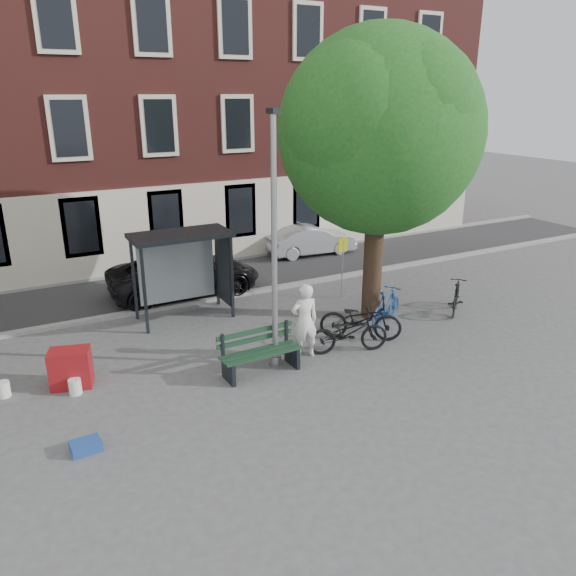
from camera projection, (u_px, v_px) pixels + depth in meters
The scene contains 21 objects.
ground at pixel (275, 364), 14.02m from camera, with size 90.00×90.00×0.00m, color #4C4C4F.
road at pixel (186, 284), 19.85m from camera, with size 40.00×4.00×0.01m, color #28282B.
curb_near at pixel (205, 300), 18.17m from camera, with size 40.00×0.25×0.12m, color gray.
curb_far at pixel (169, 268), 21.49m from camera, with size 40.00×0.25×0.12m, color gray.
building_row at pixel (128, 77), 22.53m from camera, with size 30.00×8.00×14.00m, color maroon.
lamppost at pixel (274, 257), 13.10m from camera, with size 0.28×0.35×6.11m.
tree_right at pixel (383, 124), 15.10m from camera, with size 5.76×5.60×8.20m.
bus_shelter at pixel (193, 254), 16.54m from camera, with size 2.85×1.45×2.62m.
painter at pixel (305, 321), 14.12m from camera, with size 0.72×0.47×1.97m, color white.
bench at pixel (260, 354), 13.49m from camera, with size 2.02×0.72×1.03m.
bike_a at pixel (348, 332), 14.51m from camera, with size 0.74×2.11×1.11m, color black.
bike_b at pixel (386, 306), 16.29m from camera, with size 0.51×1.80×1.08m, color navy.
bike_c at pixel (361, 319), 15.27m from camera, with size 0.78×2.22×1.17m, color black.
bike_d at pixel (456, 297), 17.19m from camera, with size 0.48×1.68×1.01m, color black.
car_dark at pixel (185, 274), 18.68m from camera, with size 2.30×5.00×1.39m, color black.
car_silver at pixel (311, 240), 23.31m from camera, with size 1.30×3.72×1.22m, color #A3A4AB.
red_stand at pixel (71, 368), 12.86m from camera, with size 0.90×0.60×0.90m, color maroon.
blue_crate at pixel (86, 446), 10.61m from camera, with size 0.55×0.40×0.20m, color #1F428F.
bucket_b at pixel (4, 389), 12.48m from camera, with size 0.28×0.28×0.36m, color white.
bucket_c at pixel (75, 387), 12.59m from camera, with size 0.28×0.28×0.36m, color white.
notice_sign at pixel (343, 254), 18.09m from camera, with size 0.35×0.04×2.03m.
Camera 1 is at (-5.66, -11.27, 6.44)m, focal length 35.00 mm.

